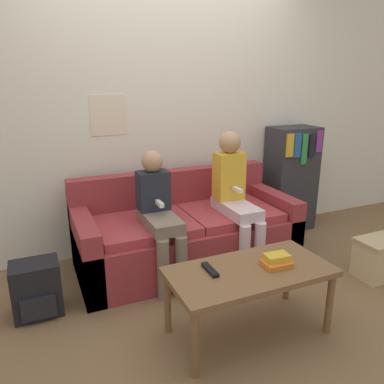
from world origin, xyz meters
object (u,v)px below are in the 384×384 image
object	(u,v)px
coffee_table	(250,277)
storage_box	(381,257)
person_right	(235,193)
tv_remote	(210,270)
bookshelf	(291,179)
backpack	(37,289)
person_left	(159,212)
couch	(186,233)

from	to	relation	value
coffee_table	storage_box	bearing A→B (deg)	7.07
person_right	tv_remote	bearing A→B (deg)	-128.40
storage_box	tv_remote	bearing A→B (deg)	-176.57
person_right	tv_remote	xyz separation A→B (m)	(-0.62, -0.78, -0.18)
bookshelf	backpack	size ratio (longest dim) A/B	2.86
person_right	person_left	bearing A→B (deg)	-178.58
person_left	bookshelf	bearing A→B (deg)	16.70
coffee_table	bookshelf	world-z (taller)	bookshelf
couch	coffee_table	xyz separation A→B (m)	(-0.02, -1.03, 0.12)
storage_box	coffee_table	bearing A→B (deg)	-172.93
person_left	person_right	bearing A→B (deg)	1.42
coffee_table	person_right	bearing A→B (deg)	65.66
couch	backpack	distance (m)	1.25
tv_remote	storage_box	size ratio (longest dim) A/B	0.40
coffee_table	person_right	xyz separation A→B (m)	(0.39, 0.86, 0.24)
tv_remote	bookshelf	size ratio (longest dim) A/B	0.16
person_right	storage_box	bearing A→B (deg)	-35.36
person_left	tv_remote	distance (m)	0.78
person_left	tv_remote	bearing A→B (deg)	-86.13
backpack	coffee_table	bearing A→B (deg)	-31.78
person_left	person_right	xyz separation A→B (m)	(0.67, 0.02, 0.06)
person_left	backpack	distance (m)	0.99
bookshelf	couch	bearing A→B (deg)	-167.54
coffee_table	bookshelf	bearing A→B (deg)	44.92
storage_box	person_right	bearing A→B (deg)	144.64
coffee_table	storage_box	xyz separation A→B (m)	(1.36, 0.17, -0.23)
couch	backpack	size ratio (longest dim) A/B	4.87
person_right	coffee_table	bearing A→B (deg)	-114.34
couch	bookshelf	world-z (taller)	bookshelf
person_left	bookshelf	distance (m)	1.69
coffee_table	bookshelf	size ratio (longest dim) A/B	0.93
couch	storage_box	world-z (taller)	couch
person_left	storage_box	world-z (taller)	person_left
person_right	storage_box	distance (m)	1.28
person_right	bookshelf	size ratio (longest dim) A/B	1.05
person_right	storage_box	size ratio (longest dim) A/B	2.66
tv_remote	backpack	bearing A→B (deg)	145.87
coffee_table	person_left	bearing A→B (deg)	108.77
couch	person_left	size ratio (longest dim) A/B	1.79
bookshelf	storage_box	xyz separation A→B (m)	(0.03, -1.16, -0.38)
bookshelf	storage_box	bearing A→B (deg)	-88.54
person_right	storage_box	xyz separation A→B (m)	(0.97, -0.69, -0.47)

